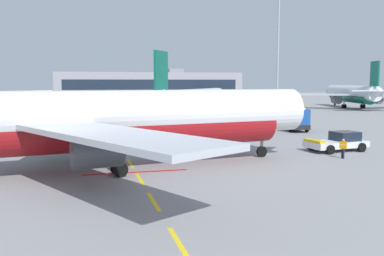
% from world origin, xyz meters
% --- Properties ---
extents(ground, '(400.00, 400.00, 0.00)m').
position_xyz_m(ground, '(40.00, 40.00, 0.00)').
color(ground, gray).
extents(apron_paint_markings, '(8.00, 94.00, 0.01)m').
position_xyz_m(apron_paint_markings, '(18.00, 36.42, 0.00)').
color(apron_paint_markings, yellow).
rests_on(apron_paint_markings, ground).
extents(airliner_foreground, '(34.77, 34.23, 12.20)m').
position_xyz_m(airliner_foreground, '(17.67, 23.78, 3.95)').
color(airliner_foreground, white).
rests_on(airliner_foreground, ground).
extents(pushback_tug, '(6.31, 3.77, 2.08)m').
position_xyz_m(pushback_tug, '(38.84, 27.04, 0.90)').
color(pushback_tug, silver).
rests_on(pushback_tug, ground).
extents(airliner_far_center, '(31.92, 32.68, 11.55)m').
position_xyz_m(airliner_far_center, '(82.56, 87.05, 3.74)').
color(airliner_far_center, silver).
rests_on(airliner_far_center, ground).
extents(airliner_far_right, '(26.91, 28.91, 11.10)m').
position_xyz_m(airliner_far_right, '(32.01, 58.50, 3.59)').
color(airliner_far_right, silver).
rests_on(airliner_far_right, ground).
extents(catering_truck, '(3.36, 7.25, 3.14)m').
position_xyz_m(catering_truck, '(43.08, 44.29, 1.65)').
color(catering_truck, black).
rests_on(catering_truck, ground).
extents(ground_crew_worker, '(0.49, 0.64, 1.78)m').
position_xyz_m(ground_crew_worker, '(36.77, 23.14, 1.03)').
color(ground_crew_worker, '#191E38').
rests_on(ground_crew_worker, ground).
extents(apron_light_mast_far, '(1.80, 1.80, 28.69)m').
position_xyz_m(apron_light_mast_far, '(52.02, 68.00, 17.54)').
color(apron_light_mast_far, slate).
rests_on(apron_light_mast_far, ground).
extents(terminal_satellite, '(72.82, 19.21, 12.06)m').
position_xyz_m(terminal_satellite, '(40.96, 161.37, 5.25)').
color(terminal_satellite, gray).
rests_on(terminal_satellite, ground).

